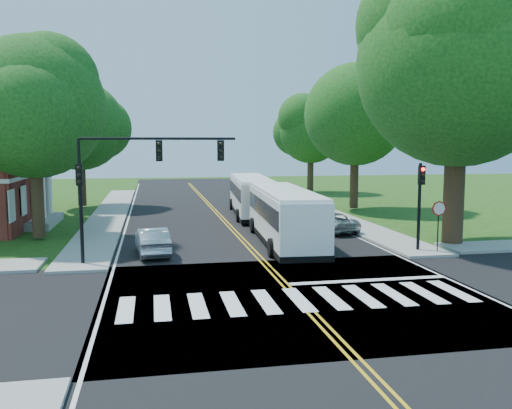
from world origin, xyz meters
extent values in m
plane|color=#1F4210|center=(0.00, 0.00, 0.00)|extent=(140.00, 140.00, 0.00)
cube|color=black|center=(0.00, 18.00, 0.01)|extent=(14.00, 96.00, 0.01)
cube|color=black|center=(0.00, 0.00, 0.01)|extent=(60.00, 12.00, 0.01)
cube|color=gold|center=(0.00, 22.00, 0.01)|extent=(0.36, 70.00, 0.01)
cube|color=silver|center=(-6.80, 22.00, 0.01)|extent=(0.12, 70.00, 0.01)
cube|color=silver|center=(6.80, 22.00, 0.01)|extent=(0.12, 70.00, 0.01)
cube|color=silver|center=(0.00, -0.50, 0.02)|extent=(12.60, 3.00, 0.01)
cube|color=silver|center=(3.50, 1.60, 0.02)|extent=(6.60, 0.40, 0.01)
cube|color=gray|center=(-8.30, 25.00, 0.07)|extent=(2.60, 40.00, 0.15)
cube|color=gray|center=(8.30, 25.00, 0.07)|extent=(2.60, 40.00, 0.15)
cylinder|color=#352615|center=(11.00, 8.00, 3.15)|extent=(1.10, 1.10, 6.00)
sphere|color=#2F7723|center=(11.00, 8.00, 9.66)|extent=(10.80, 10.80, 10.80)
cylinder|color=#352615|center=(-11.50, 14.00, 2.55)|extent=(0.70, 0.70, 4.80)
sphere|color=#2F7723|center=(-11.50, 14.00, 7.55)|extent=(8.00, 8.00, 8.00)
cylinder|color=#352615|center=(-11.00, 30.00, 2.35)|extent=(0.70, 0.70, 4.40)
sphere|color=#2F7723|center=(-11.00, 30.00, 7.02)|extent=(7.60, 7.60, 7.60)
cylinder|color=#352615|center=(11.50, 24.00, 2.65)|extent=(0.70, 0.70, 5.00)
sphere|color=#2F7723|center=(11.50, 24.00, 7.88)|extent=(8.40, 8.40, 8.40)
cylinder|color=#352615|center=(12.50, 40.00, 2.35)|extent=(0.70, 0.70, 4.40)
sphere|color=#2F7723|center=(12.50, 40.00, 6.89)|extent=(7.20, 7.20, 7.20)
cube|color=silver|center=(-12.40, 20.00, 4.40)|extent=(1.40, 6.00, 0.45)
cube|color=gray|center=(-12.40, 20.00, 0.25)|extent=(1.80, 6.00, 0.50)
cylinder|color=silver|center=(-12.40, 17.80, 2.10)|extent=(0.50, 0.50, 4.20)
cylinder|color=silver|center=(-12.40, 20.00, 2.10)|extent=(0.50, 0.50, 4.20)
cylinder|color=silver|center=(-12.40, 22.20, 2.10)|extent=(0.50, 0.50, 4.20)
cylinder|color=black|center=(-8.20, 6.50, 2.45)|extent=(0.16, 0.16, 4.60)
cube|color=black|center=(-8.20, 6.35, 4.15)|extent=(0.30, 0.22, 0.95)
sphere|color=black|center=(-8.20, 6.21, 4.45)|extent=(0.18, 0.18, 0.18)
cylinder|color=black|center=(-4.70, 6.50, 5.75)|extent=(7.00, 0.12, 0.12)
cube|color=black|center=(-4.70, 6.35, 5.20)|extent=(0.30, 0.22, 0.95)
cube|color=black|center=(-1.90, 6.35, 5.20)|extent=(0.30, 0.22, 0.95)
cylinder|color=black|center=(8.20, 6.50, 2.35)|extent=(0.16, 0.16, 4.40)
cube|color=black|center=(8.20, 6.35, 3.95)|extent=(0.30, 0.22, 0.95)
sphere|color=#FF0A05|center=(8.20, 6.21, 4.25)|extent=(0.18, 0.18, 0.18)
cylinder|color=black|center=(9.00, 6.00, 1.25)|extent=(0.06, 0.06, 2.20)
cylinder|color=#A50A07|center=(9.00, 5.97, 2.30)|extent=(0.76, 0.04, 0.76)
cube|color=white|center=(2.09, 10.15, 1.52)|extent=(3.17, 11.60, 2.67)
cube|color=black|center=(2.09, 10.15, 2.01)|extent=(3.19, 10.80, 0.92)
cube|color=black|center=(2.44, 15.93, 1.86)|extent=(2.38, 0.24, 1.56)
cube|color=orange|center=(2.44, 15.93, 2.73)|extent=(1.66, 0.20, 0.31)
cube|color=black|center=(2.09, 10.15, 0.33)|extent=(3.22, 11.70, 0.29)
cube|color=white|center=(2.09, 10.15, 2.91)|extent=(3.10, 11.26, 0.21)
cylinder|color=black|center=(3.58, 13.86, 0.48)|extent=(0.37, 0.95, 0.93)
cylinder|color=black|center=(1.06, 14.01, 0.48)|extent=(0.37, 0.95, 0.93)
cylinder|color=black|center=(3.14, 6.58, 0.48)|extent=(0.37, 0.95, 0.93)
cylinder|color=black|center=(0.62, 6.73, 0.48)|extent=(0.37, 0.95, 0.93)
cube|color=white|center=(2.41, 22.11, 1.49)|extent=(3.32, 11.44, 2.63)
cube|color=black|center=(2.41, 22.11, 1.97)|extent=(3.33, 10.66, 0.91)
cube|color=black|center=(2.86, 27.78, 1.83)|extent=(2.34, 0.28, 1.53)
cube|color=orange|center=(2.86, 27.78, 2.69)|extent=(1.63, 0.23, 0.31)
cube|color=black|center=(2.41, 22.11, 0.33)|extent=(3.38, 11.54, 0.29)
cube|color=white|center=(2.41, 22.11, 2.86)|extent=(3.25, 11.10, 0.21)
cylinder|color=black|center=(3.94, 25.73, 0.47)|extent=(0.38, 0.94, 0.92)
cylinder|color=black|center=(1.47, 25.92, 0.47)|extent=(0.38, 0.94, 0.92)
cylinder|color=black|center=(3.38, 18.58, 0.47)|extent=(0.38, 0.94, 0.92)
cylinder|color=black|center=(0.90, 18.78, 0.47)|extent=(0.38, 0.94, 0.92)
imported|color=silver|center=(-5.09, 8.38, 0.69)|extent=(1.83, 4.25, 1.36)
imported|color=#AFB1B6|center=(5.84, 13.43, 0.62)|extent=(2.94, 4.73, 1.22)
imported|color=black|center=(5.33, 19.89, 0.68)|extent=(2.78, 4.88, 1.33)
camera|label=1|loc=(-5.06, -18.60, 5.55)|focal=38.00mm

